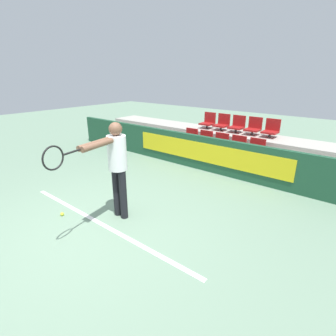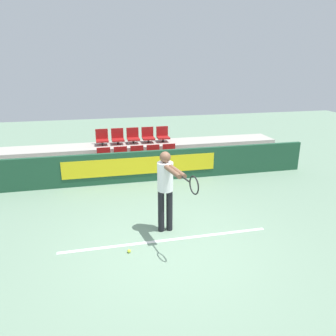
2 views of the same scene
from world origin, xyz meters
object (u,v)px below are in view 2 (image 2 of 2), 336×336
at_px(stadium_chair_4, 170,154).
at_px(stadium_chair_6, 118,137).
at_px(stadium_chair_3, 154,155).
at_px(stadium_chair_2, 138,156).
at_px(stadium_chair_5, 102,138).
at_px(stadium_chair_1, 121,157).
at_px(tennis_ball, 129,251).
at_px(stadium_chair_9, 163,135).
at_px(tennis_player, 167,184).
at_px(stadium_chair_0, 104,158).
at_px(stadium_chair_8, 148,136).
at_px(stadium_chair_7, 133,137).

bearing_deg(stadium_chair_4, stadium_chair_6, 145.92).
bearing_deg(stadium_chair_3, stadium_chair_2, 180.00).
relative_size(stadium_chair_4, stadium_chair_5, 1.00).
distance_m(stadium_chair_1, tennis_ball, 4.47).
bearing_deg(stadium_chair_9, stadium_chair_6, 180.00).
relative_size(stadium_chair_6, tennis_player, 0.29).
bearing_deg(tennis_player, stadium_chair_9, 68.51).
relative_size(stadium_chair_1, tennis_ball, 7.65).
bearing_deg(stadium_chair_4, tennis_player, -104.07).
relative_size(stadium_chair_0, stadium_chair_1, 1.00).
bearing_deg(stadium_chair_0, stadium_chair_3, 0.00).
distance_m(stadium_chair_3, stadium_chair_6, 1.51).
xyz_separation_m(stadium_chair_4, tennis_player, (-0.96, -3.81, 0.48)).
distance_m(stadium_chair_2, stadium_chair_3, 0.51).
height_order(stadium_chair_9, tennis_player, tennis_player).
bearing_deg(stadium_chair_3, stadium_chair_4, 0.00).
xyz_separation_m(stadium_chair_5, tennis_ball, (0.24, -5.47, -0.93)).
bearing_deg(stadium_chair_8, tennis_ball, -103.33).
distance_m(stadium_chair_5, stadium_chair_8, 1.54).
bearing_deg(stadium_chair_0, stadium_chair_6, 63.77).
height_order(stadium_chair_1, stadium_chair_3, same).
bearing_deg(stadium_chair_2, stadium_chair_7, 90.00).
xyz_separation_m(stadium_chair_3, stadium_chair_8, (0.00, 1.04, 0.37)).
relative_size(stadium_chair_4, tennis_player, 0.29).
height_order(stadium_chair_0, stadium_chair_2, same).
distance_m(stadium_chair_2, stadium_chair_7, 1.11).
bearing_deg(stadium_chair_9, stadium_chair_4, -90.00).
bearing_deg(stadium_chair_1, stadium_chair_3, 0.00).
distance_m(stadium_chair_1, stadium_chair_7, 1.22).
height_order(stadium_chair_3, stadium_chair_4, same).
distance_m(stadium_chair_0, stadium_chair_5, 1.11).
height_order(stadium_chair_2, stadium_chair_5, stadium_chair_5).
bearing_deg(stadium_chair_8, stadium_chair_7, 180.00).
height_order(stadium_chair_1, stadium_chair_7, stadium_chair_7).
bearing_deg(stadium_chair_1, stadium_chair_6, 90.00).
relative_size(stadium_chair_0, stadium_chair_9, 1.00).
bearing_deg(tennis_ball, stadium_chair_9, 71.69).
bearing_deg(stadium_chair_1, tennis_player, -81.29).
bearing_deg(stadium_chair_1, stadium_chair_8, 45.43).
xyz_separation_m(stadium_chair_3, stadium_chair_7, (-0.51, 1.04, 0.37)).
bearing_deg(stadium_chair_0, stadium_chair_5, 90.00).
bearing_deg(stadium_chair_8, stadium_chair_2, -116.23).
bearing_deg(stadium_chair_7, tennis_ball, -98.15).
bearing_deg(stadium_chair_2, tennis_ball, -100.03).
bearing_deg(stadium_chair_7, stadium_chair_8, 0.00).
bearing_deg(stadium_chair_5, tennis_player, -77.26).
bearing_deg(tennis_player, stadium_chair_3, 73.03).
relative_size(stadium_chair_0, tennis_ball, 7.65).
xyz_separation_m(stadium_chair_4, stadium_chair_8, (-0.51, 1.04, 0.37)).
xyz_separation_m(stadium_chair_4, stadium_chair_6, (-1.54, 1.04, 0.37)).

